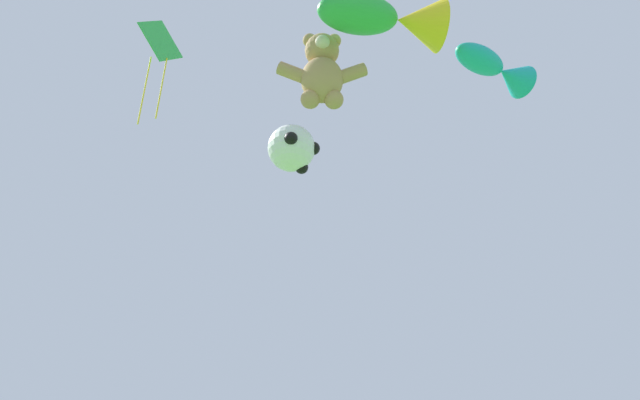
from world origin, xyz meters
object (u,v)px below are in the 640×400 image
(fish_kite_teal, at_px, (496,68))
(diamond_kite, at_px, (160,48))
(soccer_ball_kite, at_px, (292,148))
(teddy_bear_kite, at_px, (322,70))
(fish_kite_emerald, at_px, (388,18))

(fish_kite_teal, distance_m, diamond_kite, 7.16)
(soccer_ball_kite, height_order, fish_kite_teal, fish_kite_teal)
(teddy_bear_kite, xyz_separation_m, fish_kite_emerald, (1.16, -0.58, 0.71))
(diamond_kite, bearing_deg, fish_kite_teal, -12.61)
(fish_kite_emerald, xyz_separation_m, diamond_kite, (-4.66, 2.41, 1.43))
(diamond_kite, bearing_deg, soccer_ball_kite, -32.28)
(soccer_ball_kite, bearing_deg, fish_kite_teal, 5.88)
(teddy_bear_kite, height_order, fish_kite_teal, teddy_bear_kite)
(teddy_bear_kite, bearing_deg, soccer_ball_kite, -172.42)
(teddy_bear_kite, xyz_separation_m, diamond_kite, (-3.51, 1.84, 2.14))
(fish_kite_teal, height_order, diamond_kite, diamond_kite)
(teddy_bear_kite, height_order, fish_kite_emerald, fish_kite_emerald)
(fish_kite_teal, xyz_separation_m, diamond_kite, (-6.77, 1.52, 1.74))
(fish_kite_teal, bearing_deg, diamond_kite, 167.39)
(teddy_bear_kite, distance_m, fish_kite_teal, 3.30)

